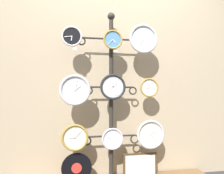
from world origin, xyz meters
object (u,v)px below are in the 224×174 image
Objects in this scene: clock_top_left at (72,36)px; vinyl_record at (77,168)px; clock_middle_right at (149,88)px; clock_top_right at (143,39)px; clock_bottom_right at (151,134)px; display_stand at (111,121)px; clock_middle_center at (113,87)px; picture_frame at (140,165)px; clock_top_center at (113,40)px; clock_middle_left at (75,90)px; clock_bottom_center at (112,139)px; clock_bottom_left at (75,138)px.

clock_top_left is 0.68× the size of vinyl_record.
clock_top_left reaches higher than clock_middle_right.
clock_top_right reaches higher than clock_bottom_right.
display_stand is 5.97× the size of clock_bottom_right.
clock_top_right is at bearing -0.03° from clock_middle_center.
clock_middle_right is (0.41, 0.02, -0.00)m from clock_middle_center.
display_stand is at bearing 179.31° from picture_frame.
vinyl_record is (-0.37, 0.04, -1.34)m from clock_top_center.
clock_middle_left reaches higher than clock_bottom_right.
clock_bottom_right is at bearing 0.92° from clock_middle_center.
clock_bottom_center is (0.00, 0.02, -1.06)m from clock_top_center.
clock_bottom_right is (0.81, 0.01, 0.00)m from clock_bottom_left.
clock_middle_left is at bearing -163.73° from display_stand.
display_stand is at bearing 15.00° from clock_bottom_left.
clock_top_center reaches higher than clock_middle_left.
clock_bottom_left is at bearing -179.02° from clock_bottom_right.
clock_middle_right is at bearing 2.87° from clock_middle_left.
display_stand reaches higher than clock_bottom_center.
display_stand is 0.43m from clock_bottom_left.
clock_middle_center reaches higher than clock_middle_right.
clock_middle_left reaches higher than clock_bottom_center.
clock_top_center reaches higher than picture_frame.
clock_top_center is (0.43, 0.01, -0.01)m from clock_top_left.
clock_bottom_left reaches higher than picture_frame.
clock_bottom_left reaches higher than vinyl_record.
clock_middle_left is 0.81m from clock_middle_right.
clock_top_left is 0.55m from clock_middle_left.
display_stand is 6.86× the size of clock_middle_center.
clock_top_center is at bearing -176.96° from clock_middle_right.
clock_top_center is at bearing 1.22° from clock_bottom_left.
clock_bottom_right is (0.85, 0.02, -1.03)m from clock_top_left.
clock_bottom_left is at bearing -177.84° from clock_middle_right.
clock_middle_right is 0.67× the size of clock_bottom_right.
picture_frame is (0.33, -0.00, -0.50)m from display_stand.
clock_top_right reaches higher than clock_top_center.
clock_middle_right reaches higher than clock_bottom_left.
clock_top_center reaches higher than vinyl_record.
clock_middle_center is (-0.00, -0.00, -0.50)m from clock_top_center.
clock_middle_center is at bearing -164.11° from picture_frame.
clock_top_center is at bearing 179.75° from clock_top_right.
clock_top_left is at bearing -166.08° from display_stand.
clock_middle_center is at bearing -5.65° from vinyl_record.
clock_top_right reaches higher than picture_frame.
clock_middle_center reaches higher than clock_bottom_center.
clock_middle_right is at bearing 2.15° from clock_top_left.
vinyl_record is (-0.72, 0.04, -1.37)m from clock_top_right.
clock_top_center is at bearing -90.56° from clock_bottom_center.
clock_top_right is 0.63m from clock_middle_center.
clock_middle_left is (-0.40, -0.12, 0.33)m from display_stand.
display_stand is 8.97× the size of clock_middle_right.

